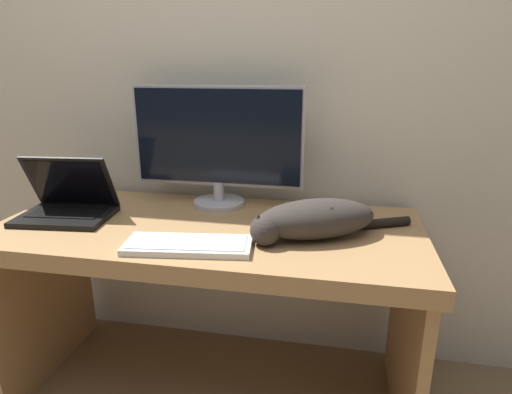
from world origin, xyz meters
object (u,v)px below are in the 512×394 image
Objects in this scene: monitor at (218,144)px; cat at (314,219)px; laptop at (67,205)px; external_keyboard at (188,245)px.

monitor is 0.51m from cat.
cat is at bearing -34.20° from monitor.
laptop is 0.84× the size of external_keyboard.
monitor is 0.49m from external_keyboard.
cat is at bearing 15.89° from external_keyboard.
laptop is 0.63× the size of cat.
monitor is at bearing 19.92° from laptop.
laptop is 0.90m from cat.
external_keyboard is (0.02, -0.43, -0.24)m from monitor.
cat reaches higher than external_keyboard.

